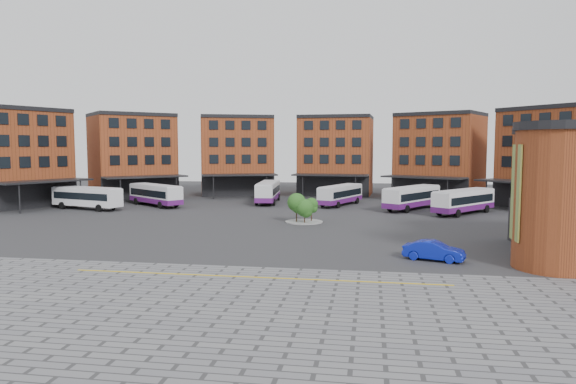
# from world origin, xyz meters

# --- Properties ---
(ground) EXTENTS (160.00, 160.00, 0.00)m
(ground) POSITION_xyz_m (0.00, 0.00, 0.00)
(ground) COLOR #28282B
(ground) RESTS_ON ground
(paving_zone) EXTENTS (50.00, 22.00, 0.02)m
(paving_zone) POSITION_xyz_m (2.00, -22.00, 0.01)
(paving_zone) COLOR slate
(paving_zone) RESTS_ON ground
(yellow_line) EXTENTS (26.00, 0.15, 0.02)m
(yellow_line) POSITION_xyz_m (2.00, -14.00, 0.03)
(yellow_line) COLOR gold
(yellow_line) RESTS_ON paving_zone
(main_building) EXTENTS (94.14, 42.48, 14.60)m
(main_building) POSITION_xyz_m (-4.77, 38.25, 7.23)
(main_building) COLOR brown
(main_building) RESTS_ON ground
(tree_island) EXTENTS (4.40, 4.40, 3.49)m
(tree_island) POSITION_xyz_m (1.91, 11.45, 1.86)
(tree_island) COLOR gray
(tree_island) RESTS_ON ground
(bus_a) EXTENTS (11.46, 5.70, 3.17)m
(bus_a) POSITION_xyz_m (-30.01, 19.54, 1.88)
(bus_a) COLOR white
(bus_a) RESTS_ON ground
(bus_b) EXTENTS (10.68, 9.00, 3.22)m
(bus_b) POSITION_xyz_m (-22.20, 25.17, 1.74)
(bus_b) COLOR silver
(bus_b) RESTS_ON ground
(bus_c) EXTENTS (3.68, 11.94, 3.31)m
(bus_c) POSITION_xyz_m (-6.34, 32.04, 1.79)
(bus_c) COLOR silver
(bus_c) RESTS_ON ground
(bus_d) EXTENTS (6.36, 11.04, 3.07)m
(bus_d) POSITION_xyz_m (5.22, 30.21, 1.66)
(bus_d) COLOR silver
(bus_d) RESTS_ON ground
(bus_e) EXTENTS (8.67, 11.21, 3.29)m
(bus_e) POSITION_xyz_m (15.50, 26.55, 1.78)
(bus_e) COLOR white
(bus_e) RESTS_ON ground
(bus_f) EXTENTS (9.32, 10.55, 3.23)m
(bus_f) POSITION_xyz_m (21.85, 22.72, 1.75)
(bus_f) COLOR white
(bus_f) RESTS_ON ground
(blue_car) EXTENTS (4.91, 3.00, 1.53)m
(blue_car) POSITION_xyz_m (14.59, -6.58, 0.76)
(blue_car) COLOR #0D1CA9
(blue_car) RESTS_ON ground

